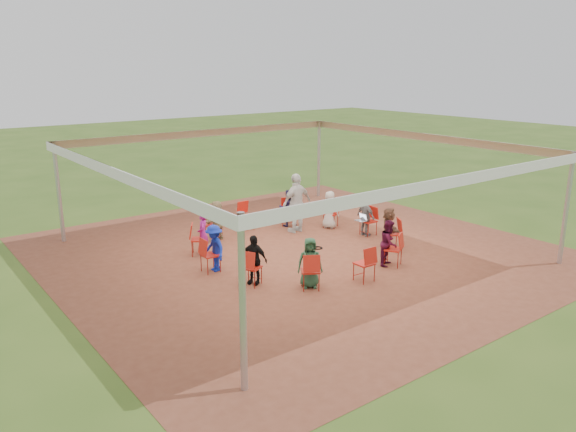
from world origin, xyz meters
TOP-DOWN VIEW (x-y plane):
  - ground at (0.00, 0.00)m, footprint 80.00×80.00m
  - dirt_patch at (0.00, 0.00)m, footprint 13.00×13.00m
  - tent at (0.00, 0.00)m, footprint 10.33×10.33m
  - chair_0 at (2.75, -0.07)m, footprint 0.45×0.43m
  - chair_1 at (2.42, 1.31)m, footprint 0.59×0.58m
  - chair_2 at (1.44, 2.35)m, footprint 0.59×0.59m
  - chair_3 at (0.07, 2.75)m, footprint 0.43×0.45m
  - chair_4 at (-1.31, 2.42)m, footprint 0.58×0.59m
  - chair_5 at (-2.35, 1.44)m, footprint 0.59×0.59m
  - chair_6 at (-2.75, 0.07)m, footprint 0.45×0.43m
  - chair_7 at (-2.42, -1.31)m, footprint 0.59×0.58m
  - chair_8 at (-1.44, -2.35)m, footprint 0.59×0.59m
  - chair_9 at (-0.07, -2.75)m, footprint 0.43×0.45m
  - chair_10 at (1.31, -2.42)m, footprint 0.58×0.59m
  - chair_11 at (2.35, -1.44)m, footprint 0.59×0.59m
  - person_seated_0 at (2.63, -0.07)m, footprint 0.38×0.72m
  - person_seated_1 at (2.31, 1.26)m, footprint 0.58×0.68m
  - person_seated_2 at (1.38, 2.24)m, footprint 0.68×0.60m
  - person_seated_3 at (-1.26, 2.31)m, footprint 1.20×0.91m
  - person_seated_4 at (-2.24, 1.38)m, footprint 0.48×0.53m
  - person_seated_5 at (-2.63, 0.07)m, footprint 0.41×0.80m
  - person_seated_6 at (-2.31, -1.26)m, footprint 0.66×0.80m
  - person_seated_7 at (-1.38, -2.24)m, footprint 0.68×0.60m
  - person_seated_8 at (1.26, -2.31)m, footprint 0.68×0.58m
  - person_seated_9 at (2.24, -1.38)m, footprint 0.95×1.19m
  - standing_person at (1.20, 1.56)m, footprint 1.14×0.64m
  - cable_coil at (0.64, -0.13)m, footprint 0.38×0.38m
  - laptop at (2.47, -0.06)m, footprint 0.26×0.33m

SIDE VIEW (x-z plane):
  - ground at x=0.00m, z-range 0.00..0.00m
  - dirt_patch at x=0.00m, z-range 0.01..0.01m
  - cable_coil at x=0.64m, z-range 0.01..0.03m
  - chair_0 at x=2.75m, z-range 0.00..0.90m
  - chair_1 at x=2.42m, z-range 0.00..0.90m
  - chair_2 at x=1.44m, z-range 0.00..0.90m
  - chair_3 at x=0.07m, z-range 0.00..0.90m
  - chair_4 at x=-1.31m, z-range 0.00..0.90m
  - chair_5 at x=-2.35m, z-range 0.00..0.90m
  - chair_6 at x=-2.75m, z-range 0.00..0.90m
  - chair_7 at x=-2.42m, z-range 0.00..0.90m
  - chair_8 at x=-1.44m, z-range 0.00..0.90m
  - chair_9 at x=-0.07m, z-range 0.00..0.90m
  - chair_10 at x=1.31m, z-range 0.00..0.90m
  - chair_11 at x=2.35m, z-range 0.00..0.90m
  - laptop at x=2.47m, z-range 0.47..0.69m
  - person_seated_0 at x=2.63m, z-range 0.01..1.23m
  - person_seated_1 at x=2.31m, z-range 0.01..1.23m
  - person_seated_2 at x=1.38m, z-range 0.01..1.23m
  - person_seated_3 at x=-1.26m, z-range 0.01..1.23m
  - person_seated_4 at x=-2.24m, z-range 0.01..1.23m
  - person_seated_5 at x=-2.63m, z-range 0.01..1.23m
  - person_seated_6 at x=-2.31m, z-range 0.01..1.23m
  - person_seated_7 at x=-1.38m, z-range 0.01..1.23m
  - person_seated_8 at x=1.26m, z-range 0.01..1.23m
  - person_seated_9 at x=2.24m, z-range 0.01..1.23m
  - standing_person at x=1.20m, z-range 0.01..1.88m
  - tent at x=0.00m, z-range 0.87..3.87m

